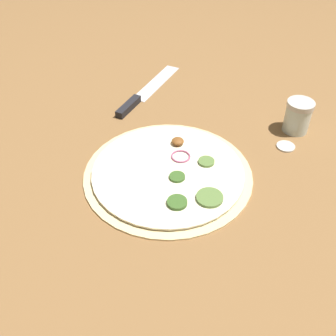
% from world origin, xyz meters
% --- Properties ---
extents(ground_plane, '(3.00, 3.00, 0.00)m').
position_xyz_m(ground_plane, '(0.00, 0.00, 0.00)').
color(ground_plane, brown).
extents(pizza, '(0.35, 0.35, 0.03)m').
position_xyz_m(pizza, '(-0.00, -0.00, 0.01)').
color(pizza, beige).
rests_on(pizza, ground_plane).
extents(knife, '(0.06, 0.31, 0.02)m').
position_xyz_m(knife, '(0.23, -0.21, 0.01)').
color(knife, silver).
rests_on(knife, ground_plane).
extents(spice_jar, '(0.06, 0.06, 0.08)m').
position_xyz_m(spice_jar, '(-0.17, -0.30, 0.04)').
color(spice_jar, silver).
rests_on(spice_jar, ground_plane).
extents(loose_cap, '(0.04, 0.04, 0.01)m').
position_xyz_m(loose_cap, '(-0.18, -0.22, 0.00)').
color(loose_cap, beige).
rests_on(loose_cap, ground_plane).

